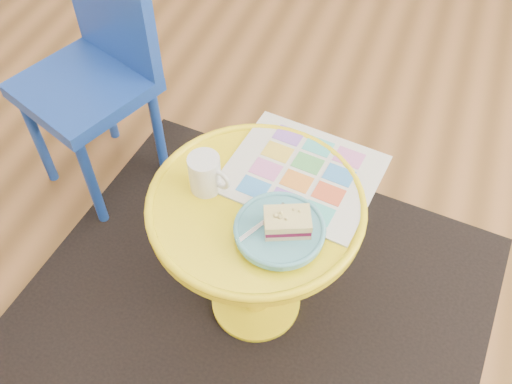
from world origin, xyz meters
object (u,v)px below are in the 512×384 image
(side_table, at_px, (256,236))
(mug, at_px, (205,173))
(plate, at_px, (280,230))
(chair, at_px, (96,64))
(newspaper, at_px, (302,173))

(side_table, relative_size, mug, 4.78)
(side_table, bearing_deg, mug, 178.25)
(side_table, xyz_separation_m, mug, (-0.12, 0.00, 0.19))
(side_table, bearing_deg, plate, -40.46)
(side_table, relative_size, plate, 2.55)
(side_table, bearing_deg, chair, 151.14)
(side_table, xyz_separation_m, chair, (-0.63, 0.35, 0.10))
(chair, bearing_deg, plate, -9.16)
(side_table, relative_size, chair, 0.65)
(mug, bearing_deg, plate, -7.38)
(chair, bearing_deg, side_table, -7.70)
(mug, relative_size, plate, 0.53)
(side_table, xyz_separation_m, newspaper, (0.07, 0.12, 0.14))
(chair, xyz_separation_m, plate, (0.71, -0.42, 0.05))
(mug, distance_m, plate, 0.22)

